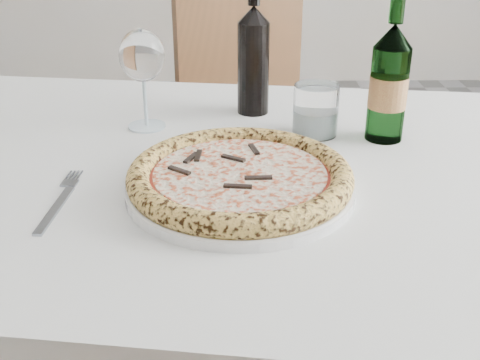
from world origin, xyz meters
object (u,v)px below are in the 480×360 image
Objects in this scene: chair_far at (252,132)px; beer_bottle at (389,83)px; pizza at (240,176)px; wine_glass at (142,58)px; tumbler at (315,113)px; plate at (240,187)px; wine_bottle at (253,59)px; dining_table at (239,209)px.

beer_bottle is (0.22, -0.61, 0.33)m from chair_far.
pizza is 0.34m from wine_glass.
wine_glass is at bearing 171.70° from beer_bottle.
beer_bottle is at bearing -11.51° from tumbler.
chair_far is 2.72× the size of plate.
tumbler is 0.36× the size of beer_bottle.
chair_far reaches higher than tumbler.
tumbler is at bearing -48.05° from wine_bottle.
beer_bottle is (0.12, -0.02, 0.06)m from tumbler.
beer_bottle reaches higher than chair_far.
wine_bottle reaches higher than tumbler.
tumbler is at bearing -80.72° from chair_far.
beer_bottle is at bearing 23.04° from dining_table.
chair_far reaches higher than plate.
plate is 3.68× the size of tumbler.
beer_bottle is (0.26, 0.21, 0.10)m from plate.
plate is at bearing 16.22° from pizza.
wine_bottle is (0.21, 0.08, -0.02)m from wine_glass.
tumbler is (0.14, 0.24, 0.03)m from plate.
chair_far is 2.77× the size of pizza.
dining_table is 0.74m from chair_far.
wine_bottle is at bearing 85.11° from plate.
pizza is 1.29× the size of beer_bottle.
dining_table is at bearing -96.76° from wine_bottle.
plate is at bearing -141.16° from beer_bottle.
wine_glass is at bearing 122.30° from pizza.
pizza is at bearing -141.16° from beer_bottle.
wine_glass is 0.72× the size of wine_bottle.
wine_glass is 0.44m from beer_bottle.
tumbler is 0.18m from wine_bottle.
tumbler is at bearing 44.08° from dining_table.
plate is 1.33× the size of wine_bottle.
plate is at bearing -57.70° from wine_glass.
chair_far is at bearing 88.12° from wine_bottle.
chair_far is 0.86m from pizza.
pizza is (-0.00, -0.00, 0.02)m from plate.
wine_glass is (-0.17, 0.28, 0.12)m from plate.
dining_table is 0.33m from wine_glass.
dining_table is 0.23m from tumbler.
dining_table is 6.29× the size of beer_bottle.
wine_glass is 2.01× the size of tumbler.
wine_glass is 0.22m from wine_bottle.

